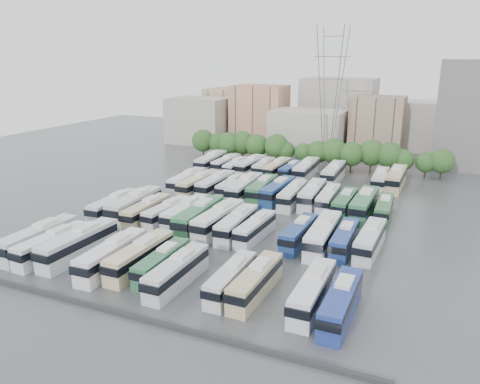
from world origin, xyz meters
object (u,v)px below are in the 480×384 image
at_px(bus_r2_s2, 198,184).
at_px(bus_r0_s13, 341,302).
at_px(bus_r1_s10, 299,233).
at_px(bus_r1_s13, 370,240).
at_px(bus_r0_s5, 140,256).
at_px(bus_r2_s11, 345,203).
at_px(bus_r1_s2, 147,211).
at_px(bus_r0_s12, 313,291).
at_px(bus_r1_s11, 323,234).
at_px(bus_r2_s5, 244,188).
at_px(bus_r2_s7, 278,191).
at_px(bus_r1_s6, 218,220).
at_px(bus_r3_s4, 264,167).
at_px(bus_r2_s8, 292,195).
at_px(bus_r3_s2, 235,167).
at_px(bus_r1_s4, 186,213).
at_px(bus_r1_s12, 345,239).
at_px(bus_r2_s13, 384,209).
at_px(bus_r0_s9, 231,278).
at_px(bus_r3_s7, 306,170).
at_px(bus_r0_s2, 78,244).
at_px(bus_r3_s12, 380,179).
at_px(bus_r3_s1, 226,163).
at_px(bus_r1_s1, 135,205).
at_px(bus_r2_s3, 216,184).
at_px(bus_r1_s5, 199,216).
at_px(bus_r0_s1, 53,245).
at_px(bus_r1_s3, 167,212).
at_px(bus_r3_s6, 291,170).
at_px(apartment_tower, 467,115).
at_px(bus_r2_s1, 187,181).
at_px(bus_r2_s10, 328,198).
at_px(bus_r0_s4, 112,255).
at_px(bus_r1_s0, 114,206).
at_px(bus_r2_s9, 312,194).
at_px(electricity_pylon, 330,89).
at_px(bus_r2_s12, 364,204).
at_px(bus_r2_s6, 262,189).
at_px(bus_r0_s6, 162,262).
at_px(bus_r2_s4, 231,186).

bearing_deg(bus_r2_s2, bus_r0_s13, -42.41).
bearing_deg(bus_r1_s10, bus_r1_s13, 8.54).
bearing_deg(bus_r0_s5, bus_r2_s2, 106.46).
bearing_deg(bus_r2_s11, bus_r1_s2, -148.55).
distance_m(bus_r0_s12, bus_r1_s10, 17.86).
height_order(bus_r1_s11, bus_r2_s5, bus_r2_s5).
bearing_deg(bus_r1_s2, bus_r2_s7, 49.06).
xyz_separation_m(bus_r1_s6, bus_r3_s4, (-6.78, 37.68, -0.32)).
relative_size(bus_r2_s7, bus_r3_s4, 1.15).
xyz_separation_m(bus_r1_s11, bus_r2_s8, (-10.21, 17.66, -0.16)).
height_order(bus_r1_s6, bus_r3_s2, bus_r1_s6).
bearing_deg(bus_r1_s4, bus_r1_s12, -1.95).
bearing_deg(bus_r0_s5, bus_r2_s13, 51.75).
bearing_deg(bus_r0_s9, bus_r3_s7, 95.80).
distance_m(bus_r0_s2, bus_r1_s13, 40.58).
distance_m(bus_r1_s10, bus_r3_s12, 36.89).
distance_m(bus_r1_s10, bus_r3_s1, 47.45).
distance_m(bus_r0_s12, bus_r3_s2, 61.21).
distance_m(bus_r1_s1, bus_r2_s3, 19.12).
bearing_deg(bus_r2_s11, bus_r1_s6, -133.00).
bearing_deg(bus_r1_s2, bus_r1_s5, 1.29).
xyz_separation_m(bus_r3_s1, bus_r3_s7, (19.81, 0.48, 0.31)).
relative_size(bus_r0_s1, bus_r0_s12, 1.01).
xyz_separation_m(bus_r1_s2, bus_r1_s6, (13.18, 0.48, 0.19)).
relative_size(bus_r1_s3, bus_r2_s8, 0.93).
bearing_deg(bus_r3_s6, bus_r0_s1, -104.46).
relative_size(apartment_tower, bus_r3_s6, 2.33).
distance_m(bus_r0_s13, bus_r2_s11, 35.39).
xyz_separation_m(apartment_tower, bus_r1_s6, (-35.63, -64.47, -10.96)).
relative_size(bus_r2_s1, bus_r2_s10, 1.09).
distance_m(bus_r0_s12, bus_r2_s3, 45.80).
relative_size(apartment_tower, bus_r0_s2, 1.95).
height_order(bus_r1_s2, bus_r1_s4, bus_r1_s4).
bearing_deg(bus_r0_s4, bus_r0_s13, -1.89).
xyz_separation_m(bus_r1_s1, bus_r1_s10, (29.60, -0.45, -0.35)).
height_order(bus_r1_s1, bus_r2_s8, bus_r1_s1).
xyz_separation_m(bus_r1_s0, bus_r3_s4, (13.08, 38.21, -0.18)).
bearing_deg(bus_r0_s12, bus_r1_s11, 99.73).
height_order(bus_r2_s7, bus_r2_s9, bus_r2_s9).
bearing_deg(bus_r3_s12, bus_r3_s1, 176.96).
bearing_deg(bus_r2_s8, bus_r1_s3, -134.55).
relative_size(electricity_pylon, bus_r2_s9, 2.62).
xyz_separation_m(bus_r0_s13, bus_r3_s6, (-23.02, 54.75, -0.13)).
bearing_deg(bus_r3_s6, bus_r2_s12, -43.51).
distance_m(bus_r1_s13, bus_r2_s6, 29.35).
height_order(bus_r0_s6, bus_r2_s4, bus_r2_s4).
relative_size(bus_r1_s1, bus_r1_s11, 1.03).
bearing_deg(bus_r0_s9, bus_r1_s11, 67.74).
relative_size(bus_r2_s2, bus_r2_s7, 1.00).
bearing_deg(bus_r2_s8, bus_r1_s11, -61.64).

